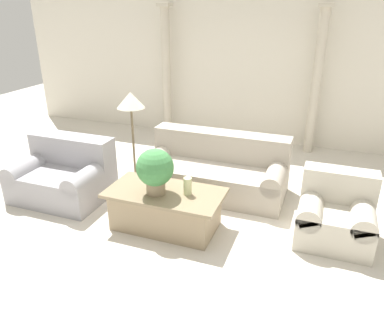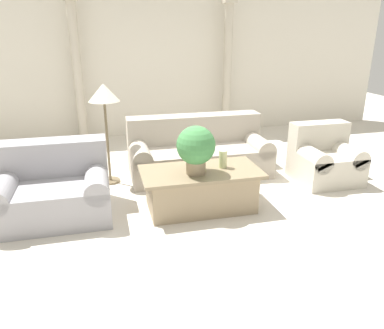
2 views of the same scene
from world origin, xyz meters
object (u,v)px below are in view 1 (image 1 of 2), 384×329
(sofa_long, at_px, (216,169))
(coffee_table, at_px, (166,209))
(floor_lamp, at_px, (131,106))
(loveseat, at_px, (64,174))
(potted_plant, at_px, (155,169))
(armchair, at_px, (336,214))

(sofa_long, distance_m, coffee_table, 1.24)
(sofa_long, distance_m, floor_lamp, 1.59)
(loveseat, bearing_deg, potted_plant, -11.58)
(sofa_long, height_order, loveseat, same)
(coffee_table, relative_size, armchair, 1.69)
(loveseat, height_order, floor_lamp, floor_lamp)
(sofa_long, height_order, floor_lamp, floor_lamp)
(coffee_table, relative_size, potted_plant, 2.53)
(coffee_table, distance_m, floor_lamp, 1.81)
(coffee_table, height_order, armchair, armchair)
(loveseat, distance_m, armchair, 3.71)
(coffee_table, height_order, floor_lamp, floor_lamp)
(loveseat, bearing_deg, armchair, 3.36)
(potted_plant, xyz_separation_m, floor_lamp, (-0.97, 1.21, 0.39))
(potted_plant, bearing_deg, floor_lamp, 128.56)
(coffee_table, relative_size, floor_lamp, 1.02)
(sofa_long, xyz_separation_m, coffee_table, (-0.28, -1.20, -0.08))
(coffee_table, bearing_deg, loveseat, 171.63)
(coffee_table, bearing_deg, armchair, 13.32)
(loveseat, bearing_deg, sofa_long, 25.29)
(coffee_table, height_order, potted_plant, potted_plant)
(potted_plant, distance_m, armchair, 2.20)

